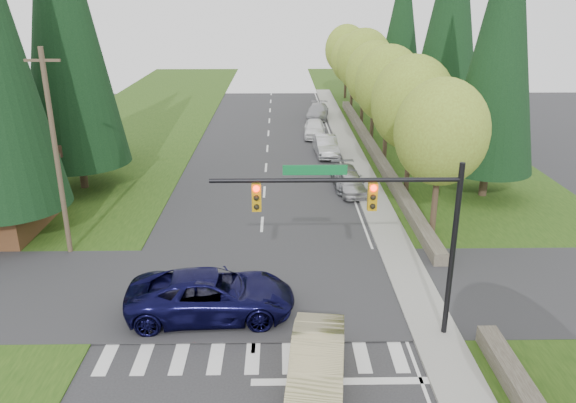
{
  "coord_description": "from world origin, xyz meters",
  "views": [
    {
      "loc": [
        0.99,
        -13.65,
        12.15
      ],
      "look_at": [
        1.4,
        11.61,
        2.8
      ],
      "focal_mm": 35.0,
      "sensor_mm": 36.0,
      "label": 1
    }
  ],
  "objects_px": {
    "sedan_champagne": "(317,362)",
    "parked_car_c": "(326,146)",
    "parked_car_a": "(351,183)",
    "parked_car_b": "(347,177)",
    "suv_navy": "(211,295)",
    "parked_car_d": "(315,128)",
    "parked_car_e": "(318,111)"
  },
  "relations": [
    {
      "from": "parked_car_a",
      "to": "parked_car_b",
      "type": "xyz_separation_m",
      "value": [
        -0.1,
        1.33,
        -0.04
      ]
    },
    {
      "from": "parked_car_a",
      "to": "suv_navy",
      "type": "bearing_deg",
      "value": -123.09
    },
    {
      "from": "sedan_champagne",
      "to": "parked_car_d",
      "type": "xyz_separation_m",
      "value": [
        2.01,
        34.24,
        -0.04
      ]
    },
    {
      "from": "parked_car_d",
      "to": "parked_car_b",
      "type": "bearing_deg",
      "value": -81.75
    },
    {
      "from": "parked_car_e",
      "to": "parked_car_d",
      "type": "bearing_deg",
      "value": -87.86
    },
    {
      "from": "parked_car_c",
      "to": "parked_car_d",
      "type": "distance_m",
      "value": 6.16
    },
    {
      "from": "suv_navy",
      "to": "parked_car_d",
      "type": "xyz_separation_m",
      "value": [
        5.95,
        29.96,
        -0.13
      ]
    },
    {
      "from": "parked_car_b",
      "to": "sedan_champagne",
      "type": "bearing_deg",
      "value": -101.26
    },
    {
      "from": "parked_car_b",
      "to": "parked_car_c",
      "type": "relative_size",
      "value": 0.95
    },
    {
      "from": "parked_car_c",
      "to": "parked_car_a",
      "type": "bearing_deg",
      "value": -87.83
    },
    {
      "from": "parked_car_a",
      "to": "parked_car_b",
      "type": "relative_size",
      "value": 0.9
    },
    {
      "from": "sedan_champagne",
      "to": "parked_car_a",
      "type": "distance_m",
      "value": 19.21
    },
    {
      "from": "parked_car_c",
      "to": "parked_car_d",
      "type": "height_order",
      "value": "parked_car_d"
    },
    {
      "from": "sedan_champagne",
      "to": "parked_car_c",
      "type": "relative_size",
      "value": 1.06
    },
    {
      "from": "parked_car_a",
      "to": "parked_car_d",
      "type": "bearing_deg",
      "value": 88.8
    },
    {
      "from": "parked_car_d",
      "to": "parked_car_e",
      "type": "xyz_separation_m",
      "value": [
        0.82,
        8.11,
        -0.05
      ]
    },
    {
      "from": "parked_car_d",
      "to": "parked_car_a",
      "type": "bearing_deg",
      "value": -81.83
    },
    {
      "from": "parked_car_b",
      "to": "parked_car_d",
      "type": "xyz_separation_m",
      "value": [
        -1.3,
        14.0,
        0.13
      ]
    },
    {
      "from": "parked_car_c",
      "to": "suv_navy",
      "type": "bearing_deg",
      "value": -108.42
    },
    {
      "from": "parked_car_a",
      "to": "parked_car_c",
      "type": "distance_m",
      "value": 9.23
    },
    {
      "from": "sedan_champagne",
      "to": "parked_car_a",
      "type": "bearing_deg",
      "value": 86.39
    },
    {
      "from": "sedan_champagne",
      "to": "parked_car_e",
      "type": "xyz_separation_m",
      "value": [
        2.83,
        42.34,
        -0.08
      ]
    },
    {
      "from": "parked_car_c",
      "to": "sedan_champagne",
      "type": "bearing_deg",
      "value": -98.36
    },
    {
      "from": "sedan_champagne",
      "to": "parked_car_c",
      "type": "height_order",
      "value": "sedan_champagne"
    },
    {
      "from": "sedan_champagne",
      "to": "parked_car_d",
      "type": "bearing_deg",
      "value": 93.25
    },
    {
      "from": "sedan_champagne",
      "to": "parked_car_b",
      "type": "bearing_deg",
      "value": 87.33
    },
    {
      "from": "sedan_champagne",
      "to": "suv_navy",
      "type": "relative_size",
      "value": 0.75
    },
    {
      "from": "parked_car_a",
      "to": "parked_car_d",
      "type": "xyz_separation_m",
      "value": [
        -1.4,
        15.33,
        0.1
      ]
    },
    {
      "from": "sedan_champagne",
      "to": "parked_car_a",
      "type": "relative_size",
      "value": 1.23
    },
    {
      "from": "parked_car_b",
      "to": "parked_car_c",
      "type": "bearing_deg",
      "value": 93.53
    },
    {
      "from": "parked_car_b",
      "to": "parked_car_c",
      "type": "distance_m",
      "value": 7.9
    },
    {
      "from": "parked_car_a",
      "to": "parked_car_b",
      "type": "distance_m",
      "value": 1.34
    }
  ]
}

